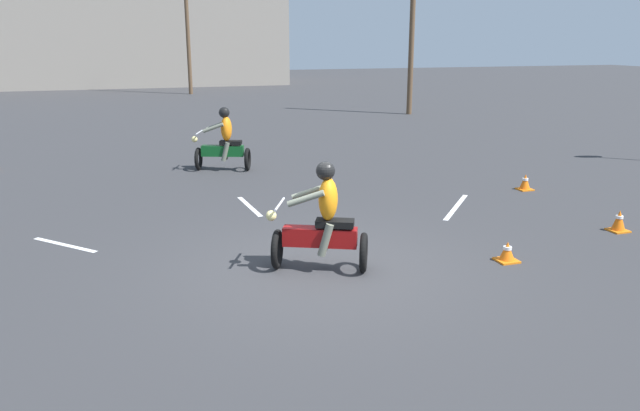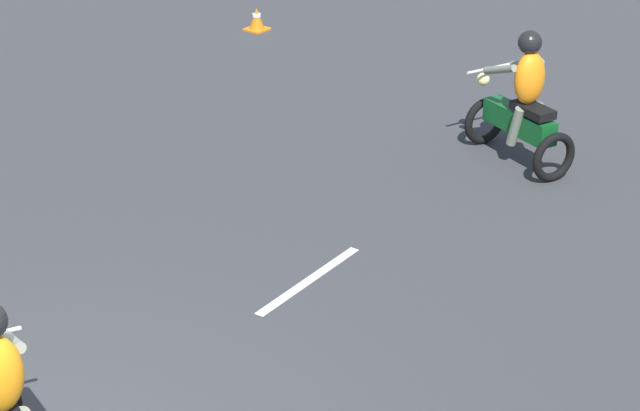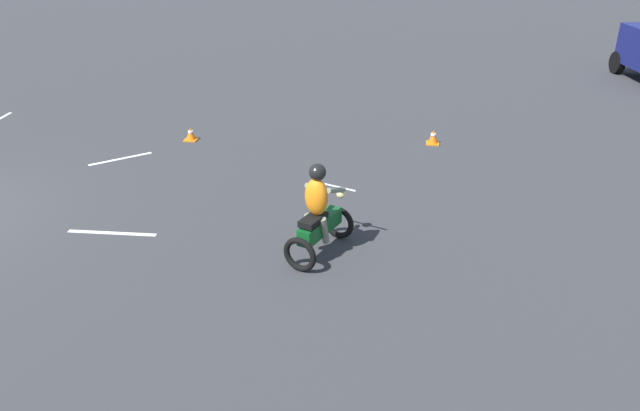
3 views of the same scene
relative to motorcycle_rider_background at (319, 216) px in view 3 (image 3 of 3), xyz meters
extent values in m
torus|color=black|center=(-0.64, 0.24, -0.43)|extent=(0.30, 0.60, 0.60)
torus|color=black|center=(0.58, -0.21, -0.43)|extent=(0.30, 0.60, 0.60)
cube|color=#0F4C1E|center=(-0.03, 0.01, -0.21)|extent=(1.11, 0.61, 0.28)
cube|color=black|center=(0.17, -0.06, 0.01)|extent=(0.62, 0.44, 0.10)
cylinder|color=silver|center=(-0.59, 0.22, 0.27)|extent=(0.28, 0.67, 0.04)
sphere|color=#F2E08C|center=(-0.72, 0.27, 0.09)|extent=(0.21, 0.21, 0.16)
ellipsoid|color=orange|center=(0.08, -0.03, 0.37)|extent=(0.40, 0.47, 0.64)
cylinder|color=slate|center=(-0.13, 0.26, 0.42)|extent=(0.54, 0.28, 0.27)
cylinder|color=slate|center=(-0.27, -0.11, 0.42)|extent=(0.54, 0.28, 0.27)
cylinder|color=slate|center=(0.11, 0.11, -0.21)|extent=(0.27, 0.20, 0.51)
cylinder|color=slate|center=(0.01, -0.15, -0.21)|extent=(0.27, 0.20, 0.51)
sphere|color=black|center=(0.04, -0.02, 0.79)|extent=(0.36, 0.36, 0.28)
cylinder|color=black|center=(-14.28, 8.25, -0.35)|extent=(0.79, 0.40, 0.76)
cube|color=orange|center=(-5.85, 1.89, -0.71)|extent=(0.32, 0.32, 0.03)
cone|color=orange|center=(-5.85, 1.89, -0.53)|extent=(0.24, 0.24, 0.33)
cylinder|color=white|center=(-5.85, 1.89, -0.48)|extent=(0.13, 0.13, 0.05)
cube|color=orange|center=(-5.12, -4.13, -0.71)|extent=(0.32, 0.32, 0.03)
cone|color=orange|center=(-5.12, -4.13, -0.55)|extent=(0.24, 0.24, 0.29)
cylinder|color=white|center=(-5.12, -4.13, -0.50)|extent=(0.13, 0.13, 0.05)
cube|color=silver|center=(-0.13, -3.81, -0.72)|extent=(0.21, 1.64, 0.01)
cube|color=silver|center=(-3.60, -5.31, -0.72)|extent=(1.08, 1.16, 0.01)
camera|label=1|loc=(-2.58, -16.10, 2.63)|focal=35.00mm
camera|label=2|loc=(6.72, -12.15, 5.34)|focal=70.00mm
camera|label=3|loc=(9.04, 1.52, 4.59)|focal=35.00mm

